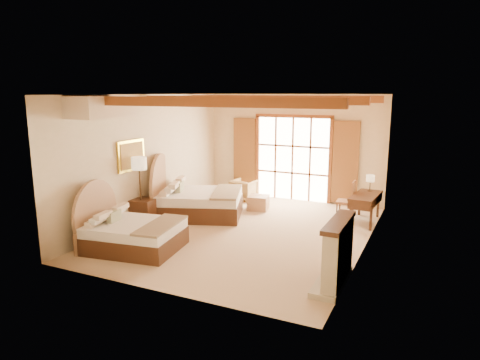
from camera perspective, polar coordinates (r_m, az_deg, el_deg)
The scene contains 19 objects.
floor at distance 10.28m, azimuth 0.79°, elevation -6.80°, with size 7.00×7.00×0.00m, color #D1B08B.
wall_back at distance 13.13m, azimuth 7.13°, elevation 4.31°, with size 5.50×5.50×0.00m, color beige.
wall_left at distance 11.29m, azimuth -12.03°, elevation 2.97°, with size 7.00×7.00×0.00m, color beige.
wall_right at distance 9.13m, azimuth 16.74°, elevation 0.72°, with size 7.00×7.00×0.00m, color beige.
ceiling at distance 9.76m, azimuth 0.84°, elevation 11.33°, with size 7.00×7.00×0.00m, color #B86C36.
ceiling_beams at distance 9.76m, azimuth 0.84°, elevation 10.63°, with size 5.39×4.60×0.18m, color brown, non-canonical shape.
french_doors at distance 13.12m, azimuth 7.01°, elevation 2.76°, with size 3.95×0.08×2.60m.
fireplace at distance 7.55m, azimuth 12.77°, elevation -9.93°, with size 0.46×1.40×1.16m.
painting at distance 10.66m, azimuth -14.28°, elevation 3.18°, with size 0.06×0.95×0.75m.
canopy_valance at distance 9.42m, azimuth -18.06°, elevation 9.24°, with size 0.70×1.40×0.45m, color beige.
bed_near at distance 9.39m, azimuth -14.69°, elevation -6.57°, with size 2.10×1.70×1.25m.
bed_far at distance 11.52m, azimuth -6.19°, elevation -2.57°, with size 2.74×2.32×1.46m.
nightstand at distance 10.92m, azimuth -12.66°, elevation -4.18°, with size 0.55×0.55×0.66m, color #412213.
floor_lamp at distance 10.59m, azimuth -13.28°, elevation 1.62°, with size 0.37×0.37×1.73m.
armchair at distance 13.11m, azimuth 0.51°, elevation -1.31°, with size 0.67×0.69×0.63m, color #A27E46.
ottoman at distance 12.07m, azimuth 2.45°, elevation -3.04°, with size 0.54×0.54×0.40m, color #9F6C51.
desk at distance 11.30m, azimuth 16.33°, elevation -3.53°, with size 0.68×1.38×0.72m.
desk_chair at distance 11.56m, azimuth 13.96°, elevation -3.45°, with size 0.45×0.45×1.00m.
desk_lamp at distance 11.59m, azimuth 17.00°, elevation 0.13°, with size 0.21×0.21×0.42m.
Camera 1 is at (4.01, -8.89, 3.24)m, focal length 32.00 mm.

